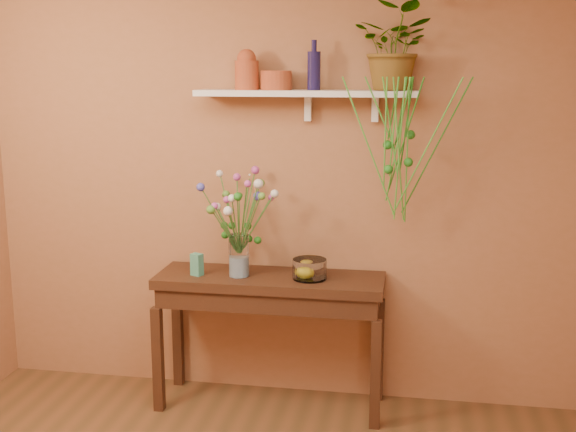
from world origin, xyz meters
name	(u,v)px	position (x,y,z in m)	size (l,w,h in m)	color
room	(213,275)	(0.00, 0.00, 1.35)	(4.04, 4.04, 2.70)	brown
sideboard	(270,295)	(-0.15, 1.76, 0.71)	(1.37, 0.44, 0.83)	#3D2312
wall_shelf	(308,94)	(0.06, 1.87, 1.92)	(1.30, 0.24, 0.19)	white
terracotta_jug	(247,70)	(-0.30, 1.87, 2.05)	(0.18, 0.18, 0.24)	#A6391D
terracotta_pot	(276,80)	(-0.13, 1.87, 1.99)	(0.18, 0.18, 0.11)	#A6391D
blue_bottle	(314,70)	(0.10, 1.88, 2.05)	(0.09, 0.09, 0.29)	#191440
spider_plant	(396,47)	(0.57, 1.89, 2.18)	(0.44, 0.38, 0.49)	#226C1B
plant_fronds	(400,145)	(0.61, 1.73, 1.64)	(0.70, 0.31, 0.84)	#226C1B
glass_vase	(239,259)	(-0.33, 1.73, 0.94)	(0.12, 0.12, 0.25)	white
bouquet	(239,203)	(-0.32, 1.73, 1.28)	(0.49, 0.56, 0.51)	#386B28
glass_bowl	(310,270)	(0.10, 1.73, 0.89)	(0.20, 0.20, 0.12)	white
lemon	(306,272)	(0.08, 1.74, 0.88)	(0.07, 0.07, 0.07)	yellow
carton	(197,265)	(-0.58, 1.70, 0.90)	(0.07, 0.05, 0.13)	teal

